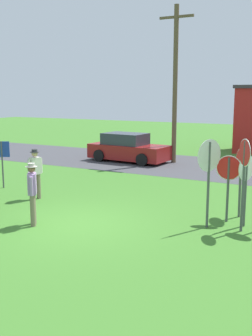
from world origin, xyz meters
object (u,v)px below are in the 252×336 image
at_px(stop_sign_nearest, 241,171).
at_px(info_panel_leftmost, 2,156).
at_px(parked_car_on_street, 128,149).
at_px(stop_sign_rear_right, 246,178).
at_px(person_in_teal, 35,170).
at_px(utility_pole, 175,82).
at_px(stop_sign_rear_left, 209,167).
at_px(person_with_sunhat, 32,190).
at_px(stop_sign_low_front, 244,169).
at_px(stop_sign_leaning_left, 228,177).

bearing_deg(stop_sign_nearest, info_panel_leftmost, -176.72).
relative_size(stop_sign_nearest, info_panel_leftmost, 1.13).
height_order(parked_car_on_street, stop_sign_rear_right, stop_sign_rear_right).
bearing_deg(person_in_teal, stop_sign_rear_right, 3.59).
height_order(utility_pole, stop_sign_rear_left, utility_pole).
relative_size(parked_car_on_street, person_with_sunhat, 2.54).
bearing_deg(parked_car_on_street, info_panel_leftmost, -99.08).
distance_m(stop_sign_rear_left, person_in_teal, 6.15).
bearing_deg(person_in_teal, stop_sign_nearest, 10.57).
bearing_deg(stop_sign_low_front, stop_sign_rear_left, -173.09).
bearing_deg(stop_sign_rear_right, stop_sign_leaning_left, 160.73).
bearing_deg(stop_sign_low_front, parked_car_on_street, 132.82).
bearing_deg(info_panel_leftmost, stop_sign_low_front, -4.67).
distance_m(stop_sign_rear_right, stop_sign_low_front, 0.57).
bearing_deg(person_in_teal, parked_car_on_street, 96.54).
relative_size(parked_car_on_street, stop_sign_rear_right, 2.22).
relative_size(stop_sign_rear_left, person_in_teal, 1.39).
distance_m(parked_car_on_street, person_with_sunhat, 11.20).
bearing_deg(utility_pole, stop_sign_nearest, -56.82).
xyz_separation_m(person_in_teal, info_panel_leftmost, (-2.25, 0.73, 0.24)).
distance_m(utility_pole, parked_car_on_street, 4.24).
bearing_deg(stop_sign_nearest, utility_pole, 123.18).
bearing_deg(stop_sign_rear_left, person_with_sunhat, -153.89).
distance_m(person_with_sunhat, info_panel_leftmost, 5.05).
xyz_separation_m(stop_sign_rear_left, stop_sign_leaning_left, (0.34, 0.75, -0.38)).
distance_m(utility_pole, person_in_teal, 10.00).
bearing_deg(utility_pole, stop_sign_low_front, -58.85).
bearing_deg(parked_car_on_street, person_with_sunhat, -75.40).
bearing_deg(stop_sign_leaning_left, info_panel_leftmost, 179.26).
distance_m(parked_car_on_street, info_panel_leftmost, 7.99).
bearing_deg(info_panel_leftmost, parked_car_on_street, 80.92).
distance_m(stop_sign_rear_left, person_with_sunhat, 4.82).
xyz_separation_m(stop_sign_nearest, person_with_sunhat, (-4.81, -3.47, -0.41)).
relative_size(stop_sign_low_front, stop_sign_nearest, 1.21).
bearing_deg(utility_pole, stop_sign_leaning_left, -59.64).
bearing_deg(utility_pole, person_in_teal, -98.00).
relative_size(stop_sign_low_front, person_in_teal, 1.42).
height_order(utility_pole, person_in_teal, utility_pole).
distance_m(stop_sign_nearest, person_with_sunhat, 5.95).
relative_size(stop_sign_nearest, person_in_teal, 1.17).
relative_size(stop_sign_rear_left, stop_sign_rear_right, 1.21).
relative_size(stop_sign_rear_right, stop_sign_nearest, 0.98).
height_order(stop_sign_leaning_left, person_in_teal, stop_sign_leaning_left).
xyz_separation_m(stop_sign_rear_left, stop_sign_nearest, (0.53, 1.37, -0.28)).
relative_size(person_with_sunhat, person_in_teal, 1.00).
xyz_separation_m(parked_car_on_street, stop_sign_leaning_left, (7.45, -7.99, 0.60)).
distance_m(stop_sign_rear_left, stop_sign_leaning_left, 0.91).
distance_m(stop_sign_low_front, person_with_sunhat, 5.67).
relative_size(parked_car_on_street, info_panel_leftmost, 2.45).
xyz_separation_m(stop_sign_rear_right, stop_sign_nearest, (-0.33, 0.80, 0.05)).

